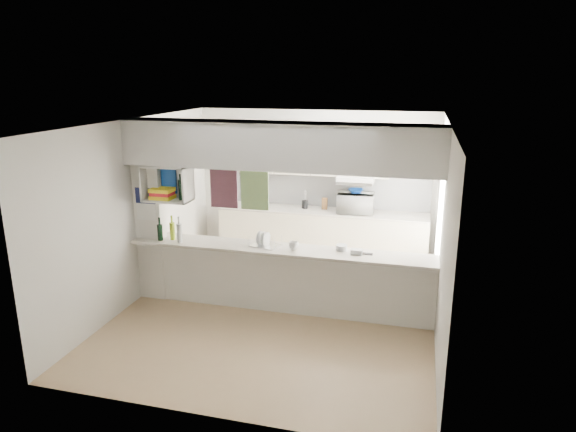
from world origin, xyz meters
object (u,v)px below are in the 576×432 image
(dish_rack, at_px, (265,240))
(wine_bottles, at_px, (171,232))
(microwave, at_px, (356,203))
(bowl, at_px, (356,191))

(dish_rack, bearing_deg, wine_bottles, -159.72)
(microwave, bearing_deg, bowl, -77.95)
(microwave, distance_m, dish_rack, 2.27)
(wine_bottles, bearing_deg, dish_rack, 4.91)
(microwave, height_order, wine_bottles, wine_bottles)
(microwave, distance_m, wine_bottles, 3.17)
(microwave, relative_size, bowl, 2.40)
(wine_bottles, bearing_deg, microwave, 43.20)
(dish_rack, distance_m, wine_bottles, 1.35)
(bowl, bearing_deg, microwave, -75.15)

